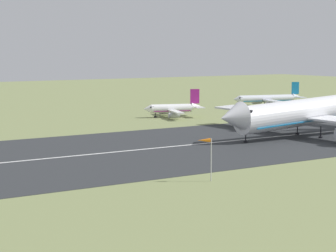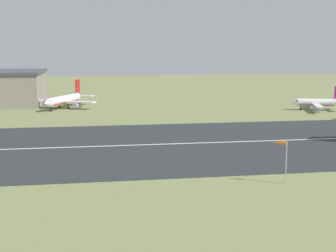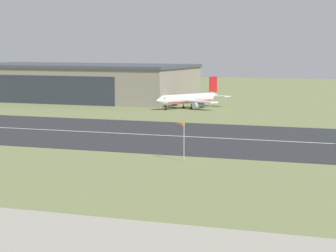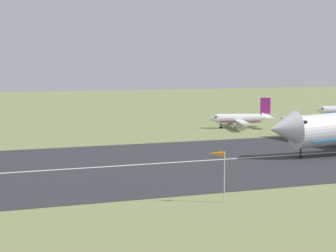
{
  "view_description": "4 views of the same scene",
  "coord_description": "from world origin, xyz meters",
  "px_view_note": "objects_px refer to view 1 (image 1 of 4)",
  "views": [
    {
      "loc": [
        -23.96,
        -1.29,
        19.09
      ],
      "look_at": [
        31.4,
        84.85,
        7.01
      ],
      "focal_mm": 70.0,
      "sensor_mm": 36.0,
      "label": 1
    },
    {
      "loc": [
        4.29,
        11.87,
        19.19
      ],
      "look_at": [
        16.74,
        87.61,
        6.7
      ],
      "focal_mm": 50.0,
      "sensor_mm": 36.0,
      "label": 2
    },
    {
      "loc": [
        78.15,
        -44.76,
        19.14
      ],
      "look_at": [
        25.42,
        82.34,
        4.64
      ],
      "focal_mm": 85.0,
      "sensor_mm": 36.0,
      "label": 3
    },
    {
      "loc": [
        -4.2,
        3.4,
        17.24
      ],
      "look_at": [
        30.99,
        90.3,
        7.92
      ],
      "focal_mm": 70.0,
      "sensor_mm": 36.0,
      "label": 4
    }
  ],
  "objects_px": {
    "airplane_landing": "(312,112)",
    "windsock_pole": "(205,143)",
    "airplane_parked_west": "(172,109)",
    "airplane_parked_centre": "(267,99)"
  },
  "relations": [
    {
      "from": "airplane_landing",
      "to": "windsock_pole",
      "type": "xyz_separation_m",
      "value": [
        -48.64,
        -27.38,
        0.28
      ]
    },
    {
      "from": "airplane_parked_west",
      "to": "airplane_parked_centre",
      "type": "xyz_separation_m",
      "value": [
        43.39,
        9.54,
        0.4
      ]
    },
    {
      "from": "airplane_parked_centre",
      "to": "windsock_pole",
      "type": "bearing_deg",
      "value": -135.4
    },
    {
      "from": "airplane_parked_centre",
      "to": "airplane_parked_west",
      "type": "bearing_deg",
      "value": -167.6
    },
    {
      "from": "airplane_parked_west",
      "to": "airplane_parked_centre",
      "type": "height_order",
      "value": "airplane_parked_centre"
    },
    {
      "from": "airplane_landing",
      "to": "airplane_parked_centre",
      "type": "xyz_separation_m",
      "value": [
        39.79,
        59.81,
        -2.5
      ]
    },
    {
      "from": "airplane_parked_west",
      "to": "windsock_pole",
      "type": "bearing_deg",
      "value": -120.11
    },
    {
      "from": "airplane_landing",
      "to": "windsock_pole",
      "type": "relative_size",
      "value": 9.3
    },
    {
      "from": "airplane_parked_west",
      "to": "airplane_parked_centre",
      "type": "relative_size",
      "value": 0.84
    },
    {
      "from": "airplane_parked_centre",
      "to": "windsock_pole",
      "type": "relative_size",
      "value": 3.9
    }
  ]
}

